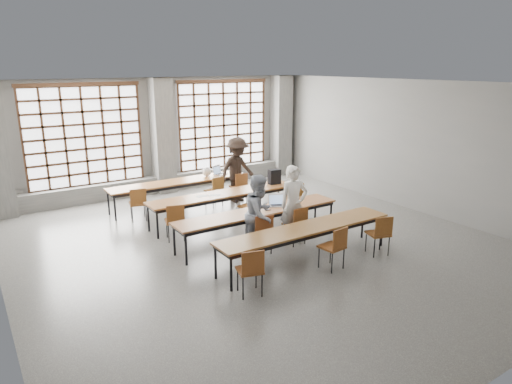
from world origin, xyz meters
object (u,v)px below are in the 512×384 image
chair_near_mid (335,244)px  mouse (293,203)px  desk_row_b (224,195)px  chair_front_right (297,222)px  chair_mid_right (295,195)px  phone (268,210)px  laptop_back (219,172)px  red_pouch (250,268)px  chair_back_mid (216,188)px  chair_near_right (380,231)px  desk_row_a (179,183)px  backpack (274,177)px  chair_back_left (138,201)px  student_back (237,170)px  plastic_bag (207,171)px  green_box (255,208)px  chair_front_left (262,230)px  laptop_front (277,203)px  desk_row_c (258,213)px  student_male (294,205)px  chair_near_left (251,267)px  student_female (260,214)px  chair_back_right (240,184)px  chair_mid_left (175,218)px  desk_row_d (306,230)px  chair_mid_centre (251,204)px

chair_near_mid → mouse: chair_near_mid is taller
desk_row_b → chair_front_right: size_ratio=4.55×
chair_mid_right → phone: 2.03m
laptop_back → red_pouch: (-2.44, -5.53, -0.29)m
desk_row_b → chair_back_mid: chair_back_mid is taller
chair_near_right → desk_row_a: bearing=110.6°
chair_front_right → backpack: bearing=65.8°
chair_back_left → student_back: bearing=2.4°
chair_back_mid → plastic_bag: plastic_bag is taller
chair_mid_right → green_box: chair_mid_right is taller
chair_front_left → backpack: (1.98, 2.35, 0.39)m
laptop_front → backpack: size_ratio=1.14×
phone → desk_row_c: bearing=150.9°
student_male → student_back: size_ratio=0.94×
chair_front_left → green_box: size_ratio=3.52×
desk_row_b → backpack: bearing=1.8°
chair_near_right → laptop_front: 2.44m
chair_front_right → chair_back_left: bearing=124.8°
chair_back_mid → phone: (-0.25, -2.92, 0.20)m
chair_near_left → desk_row_c: bearing=53.6°
desk_row_a → chair_near_mid: bearing=-81.8°
chair_mid_right → student_female: student_female is taller
chair_back_mid → chair_near_left: size_ratio=1.00×
student_male → student_female: student_male is taller
student_back → phone: (-1.04, -3.05, -0.20)m
desk_row_c → plastic_bag: size_ratio=13.99×
chair_back_mid → plastic_bag: (0.09, 0.68, 0.34)m
desk_row_b → chair_back_left: bearing=148.3°
chair_back_mid → phone: size_ratio=6.77×
desk_row_c → chair_back_right: chair_back_right is taller
chair_mid_left → plastic_bag: size_ratio=3.08×
chair_near_left → plastic_bag: 5.93m
chair_mid_left → chair_near_mid: size_ratio=1.00×
desk_row_d → backpack: backpack is taller
chair_back_mid → student_female: bearing=-102.4°
chair_back_left → chair_back_mid: bearing=-0.0°
chair_mid_left → student_back: size_ratio=0.47×
chair_near_right → plastic_bag: bearing=101.8°
backpack → chair_front_left: bearing=-124.3°
laptop_back → chair_back_left: bearing=-165.1°
desk_row_b → desk_row_c: same height
desk_row_d → chair_mid_centre: chair_mid_centre is taller
desk_row_b → chair_front_left: 2.34m
chair_front_left → chair_near_mid: same height
chair_back_mid → mouse: bearing=-79.7°
laptop_front → plastic_bag: 3.40m
student_female → plastic_bag: 4.09m
chair_front_left → mouse: size_ratio=8.98×
chair_front_right → chair_mid_centre: bearing=94.3°
chair_mid_right → student_back: student_back is taller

